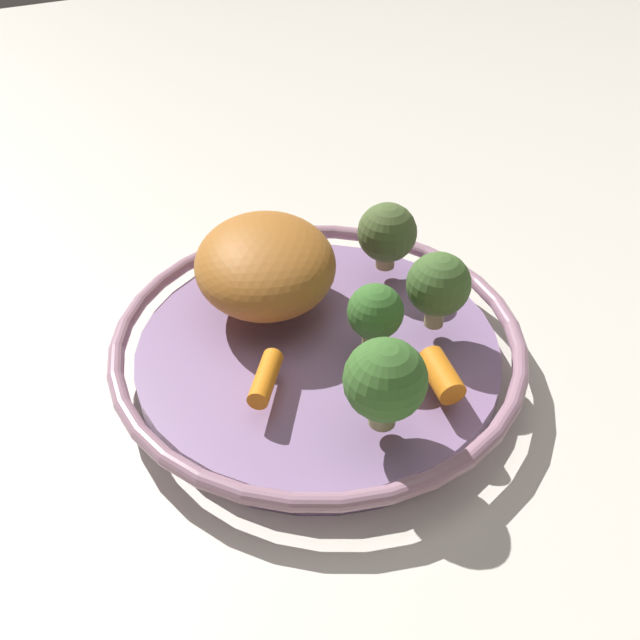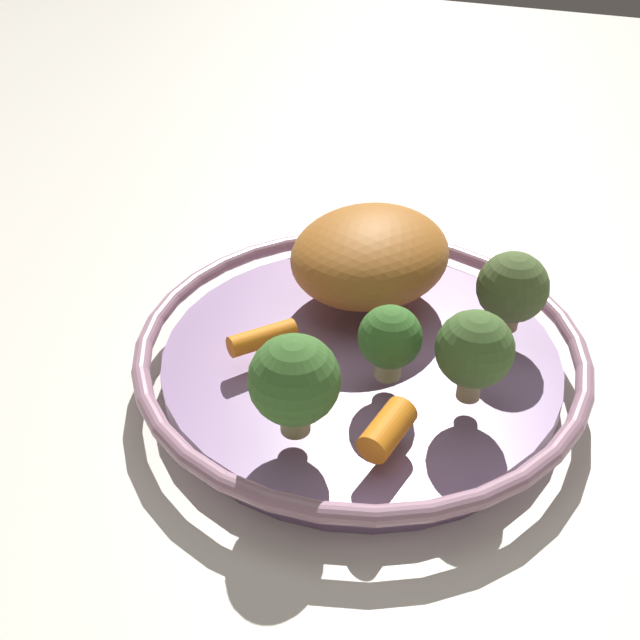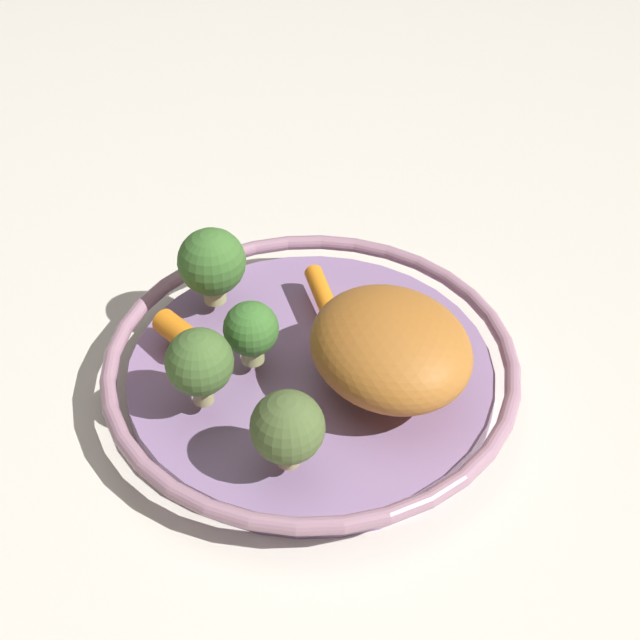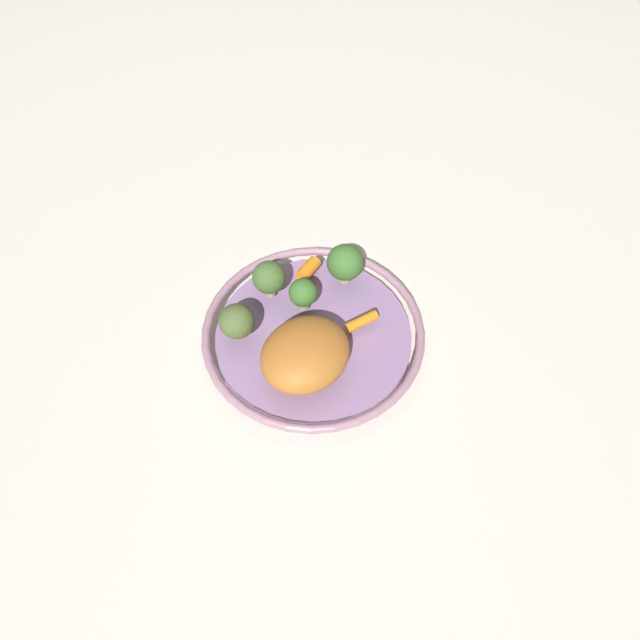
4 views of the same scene
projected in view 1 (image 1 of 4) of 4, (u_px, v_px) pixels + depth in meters
The scene contains 9 objects.
ground_plane at pixel (318, 367), 0.60m from camera, with size 2.50×2.50×0.00m, color silver.
serving_bowl at pixel (318, 349), 0.59m from camera, with size 0.34×0.34×0.04m.
roast_chicken_piece at pixel (265, 264), 0.60m from camera, with size 0.14×0.12×0.07m, color #AE6727.
baby_carrot_right at pixel (441, 375), 0.52m from camera, with size 0.02×0.02×0.04m, color orange.
baby_carrot_near_rim at pixel (266, 378), 0.52m from camera, with size 0.02×0.02×0.05m, color orange.
broccoli_floret_large at pixel (375, 313), 0.55m from camera, with size 0.04×0.04×0.06m.
broccoli_floret_small at pixel (387, 233), 0.63m from camera, with size 0.05×0.05×0.06m.
broccoli_floret_edge at pixel (438, 285), 0.56m from camera, with size 0.05×0.05×0.07m.
broccoli_floret_mid at pixel (385, 381), 0.48m from camera, with size 0.06×0.06×0.07m.
Camera 1 is at (-0.39, 0.21, 0.41)m, focal length 39.38 mm.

